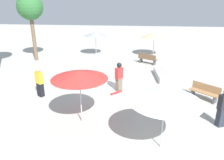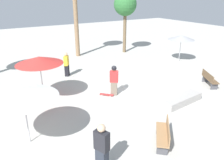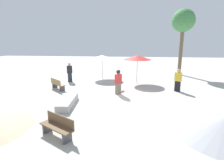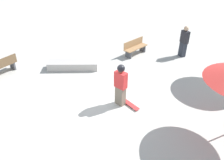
% 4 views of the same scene
% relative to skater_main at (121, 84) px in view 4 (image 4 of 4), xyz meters
% --- Properties ---
extents(ground_plane, '(60.00, 60.00, 0.00)m').
position_rel_skater_main_xyz_m(ground_plane, '(0.02, -0.97, -0.94)').
color(ground_plane, '#B2AFA8').
extents(skater_main, '(0.49, 0.52, 1.74)m').
position_rel_skater_main_xyz_m(skater_main, '(0.00, 0.00, 0.00)').
color(skater_main, '#726656').
rests_on(skater_main, ground_plane).
extents(skateboard, '(0.73, 0.69, 0.07)m').
position_rel_skater_main_xyz_m(skateboard, '(0.12, 0.42, -0.88)').
color(skateboard, red).
rests_on(skateboard, ground_plane).
extents(concrete_ledge, '(0.90, 2.53, 0.40)m').
position_rel_skater_main_xyz_m(concrete_ledge, '(-2.76, -2.49, -0.74)').
color(concrete_ledge, '#A8A39E').
rests_on(concrete_ledge, ground_plane).
extents(bench_near, '(1.49, 1.39, 0.85)m').
position_rel_skater_main_xyz_m(bench_near, '(-4.72, 0.69, -0.51)').
color(bench_near, '#47474C').
rests_on(bench_near, ground_plane).
extents(bench_far, '(1.60, 1.19, 0.85)m').
position_rel_skater_main_xyz_m(bench_far, '(-1.97, -5.81, -0.51)').
color(bench_far, '#47474C').
rests_on(bench_far, ground_plane).
extents(bystander_far, '(0.54, 0.42, 1.74)m').
position_rel_skater_main_xyz_m(bystander_far, '(-4.66, 3.34, -0.07)').
color(bystander_far, '#282D38').
rests_on(bystander_far, ground_plane).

